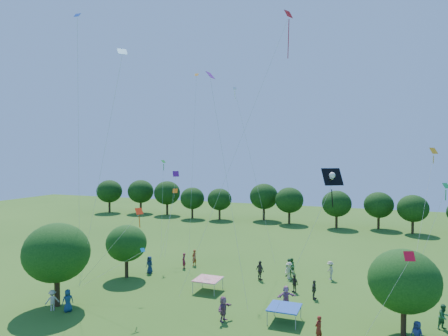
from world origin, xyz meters
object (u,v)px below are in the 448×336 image
at_px(near_tree_north, 126,243).
at_px(tent_blue, 284,307).
at_px(pirate_kite, 331,178).
at_px(red_high_kite, 270,66).
at_px(near_tree_east, 404,281).
at_px(near_tree_west, 57,253).
at_px(tent_red_stripe, 208,279).

bearing_deg(near_tree_north, tent_blue, -15.76).
height_order(pirate_kite, red_high_kite, red_high_kite).
relative_size(near_tree_east, red_high_kite, 0.26).
bearing_deg(near_tree_west, near_tree_north, 84.30).
relative_size(near_tree_north, pirate_kite, 0.52).
xyz_separation_m(near_tree_north, tent_blue, (16.58, -4.68, -2.31)).
bearing_deg(red_high_kite, tent_blue, -57.65).
xyz_separation_m(near_tree_north, red_high_kite, (14.71, -1.73, 15.57)).
bearing_deg(near_tree_west, near_tree_east, 9.36).
distance_m(near_tree_north, pirate_kite, 22.00).
height_order(near_tree_west, red_high_kite, red_high_kite).
relative_size(near_tree_north, tent_blue, 2.32).
distance_m(near_tree_west, tent_blue, 18.03).
bearing_deg(tent_red_stripe, pirate_kite, -26.01).
bearing_deg(near_tree_east, red_high_kite, 166.74).
relative_size(near_tree_west, tent_blue, 2.99).
distance_m(tent_red_stripe, pirate_kite, 15.42).
distance_m(near_tree_north, red_high_kite, 21.49).
height_order(near_tree_west, near_tree_north, near_tree_west).
bearing_deg(near_tree_north, red_high_kite, -6.72).
bearing_deg(tent_red_stripe, red_high_kite, -9.75).
bearing_deg(red_high_kite, tent_red_stripe, 170.25).
distance_m(near_tree_north, near_tree_east, 24.73).
bearing_deg(near_tree_east, near_tree_west, -170.64).
xyz_separation_m(near_tree_west, near_tree_north, (0.82, 8.17, -0.91)).
xyz_separation_m(near_tree_west, red_high_kite, (15.53, 6.44, 14.66)).
distance_m(tent_blue, red_high_kite, 18.22).
distance_m(near_tree_west, red_high_kite, 22.30).
bearing_deg(tent_red_stripe, near_tree_east, -11.96).
distance_m(near_tree_north, tent_blue, 17.38).
xyz_separation_m(near_tree_east, pirate_kite, (-4.49, -2.08, 6.79)).
xyz_separation_m(near_tree_north, pirate_kite, (19.91, -6.10, 7.11)).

